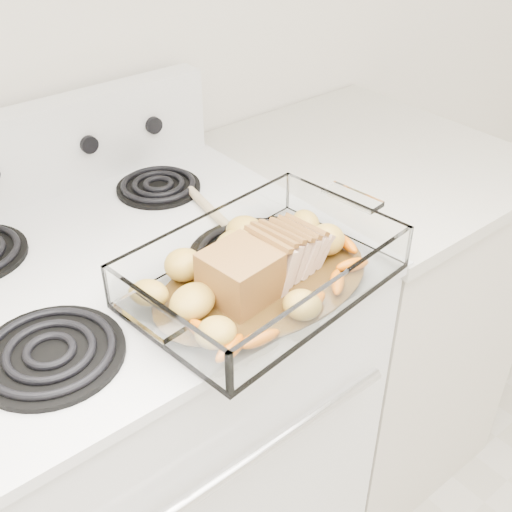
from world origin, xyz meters
TOP-DOWN VIEW (x-y plane):
  - electric_range at (0.00, 1.66)m, footprint 0.78×0.70m
  - counter_right at (0.67, 1.66)m, footprint 0.58×0.68m
  - baking_dish at (0.14, 1.42)m, footprint 0.41×0.27m
  - pork_roast at (0.13, 1.42)m, footprint 0.23×0.10m
  - roast_vegetables at (0.14, 1.46)m, footprint 0.37×0.20m
  - wooden_spoon at (0.21, 1.57)m, footprint 0.06×0.28m

SIDE VIEW (x-z plane):
  - counter_right at x=0.67m, z-range 0.00..0.93m
  - electric_range at x=0.00m, z-range -0.08..1.04m
  - wooden_spoon at x=0.21m, z-range 0.94..0.95m
  - baking_dish at x=0.14m, z-range 0.93..1.00m
  - roast_vegetables at x=0.14m, z-range 0.95..1.00m
  - pork_roast at x=0.13m, z-range 0.95..1.03m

